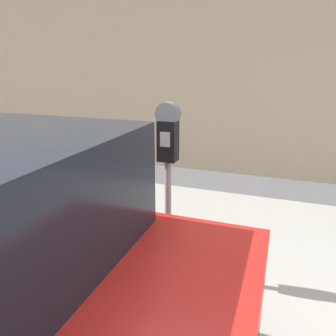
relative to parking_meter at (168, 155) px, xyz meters
The scene contains 3 objects.
sidewalk 1.52m from the parking_meter, 81.12° to the left, with size 24.00×2.80×0.11m.
building_facade 4.01m from the parking_meter, 87.90° to the left, with size 24.00×0.30×5.38m.
parking_meter is the anchor object (origin of this frame).
Camera 1 is at (0.79, -1.20, 2.01)m, focal length 35.00 mm.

